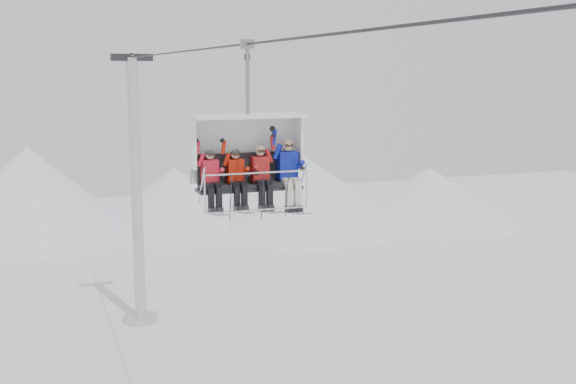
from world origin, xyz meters
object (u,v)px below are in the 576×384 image
object	(u,v)px
lift_tower_right	(137,210)
skier_far_left	(211,178)
skier_far_right	(289,170)
skier_center_left	(237,177)
skier_center_right	(261,174)
chairlift_carrier	(246,151)

from	to	relation	value
lift_tower_right	skier_far_left	size ratio (longest dim) A/B	7.99
lift_tower_right	skier_far_right	world-z (taller)	lift_tower_right
lift_tower_right	skier_center_left	bearing A→B (deg)	-91.02
skier_center_right	skier_far_right	size ratio (longest dim) A/B	0.92
lift_tower_right	chairlift_carrier	xyz separation A→B (m)	(0.00, -19.05, 4.97)
chairlift_carrier	skier_far_right	distance (m)	1.13
skier_far_left	skier_far_right	distance (m)	1.95
chairlift_carrier	skier_center_left	xyz separation A→B (m)	(-0.35, -0.33, -0.57)
chairlift_carrier	skier_far_right	xyz separation A→B (m)	(0.98, -0.30, -0.48)
chairlift_carrier	skier_far_right	size ratio (longest dim) A/B	2.18
skier_center_left	skier_far_right	distance (m)	1.33
skier_center_left	chairlift_carrier	bearing A→B (deg)	43.35
skier_far_right	skier_far_left	bearing A→B (deg)	-179.41
skier_center_left	skier_center_right	xyz separation A→B (m)	(0.62, 0.01, 0.03)
chairlift_carrier	skier_center_left	size ratio (longest dim) A/B	2.36
lift_tower_right	skier_far_left	xyz separation A→B (m)	(-0.97, -19.37, 4.41)
skier_center_left	skier_center_right	size ratio (longest dim) A/B	1.00
chairlift_carrier	skier_far_left	distance (m)	1.16
lift_tower_right	skier_far_right	bearing A→B (deg)	-87.10
skier_far_left	skier_center_right	size ratio (longest dim) A/B	1.00
skier_center_right	lift_tower_right	bearing A→B (deg)	90.82
chairlift_carrier	skier_far_right	bearing A→B (deg)	-17.19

